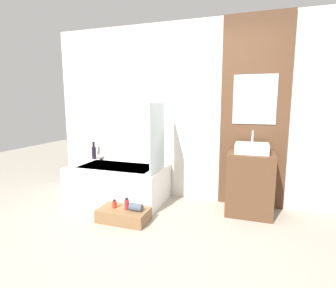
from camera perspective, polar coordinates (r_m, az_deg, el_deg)
The scene contains 13 objects.
ground_plane at distance 2.85m, azimuth -6.19°, elevation -21.67°, with size 12.00×12.00×0.00m, color #A39989.
wall_tiled_back at distance 3.94m, azimuth 3.19°, elevation 6.83°, with size 4.20×0.06×2.60m, color silver.
wall_wood_accent at distance 3.75m, azimuth 18.20°, elevation 6.44°, with size 0.89×0.04×2.60m.
bathtub at distance 4.04m, azimuth -10.79°, elevation -8.27°, with size 1.41×0.80×0.52m.
glass_shower_screen at distance 3.50m, azimuth -2.36°, elevation 1.34°, with size 0.01×0.54×0.93m, color silver.
wooden_step_bench at distance 3.39m, azimuth -9.63°, elevation -14.99°, with size 0.62×0.34×0.16m, color olive.
vanity_cabinet at distance 3.63m, azimuth 17.43°, elevation -8.16°, with size 0.58×0.51×0.81m, color brown.
sink at distance 3.52m, azimuth 17.80°, elevation -0.85°, with size 0.41×0.34×0.28m.
vase_tall_dark at distance 4.53m, azimuth -15.84°, elevation -1.69°, with size 0.07×0.07×0.29m.
vase_round_light at distance 4.44m, azimuth -14.26°, elevation -2.66°, with size 0.11×0.11×0.11m, color silver.
bottle_soap_primary at distance 3.40m, azimuth -11.57°, elevation -12.70°, with size 0.06×0.06×0.10m.
bottle_soap_secondary at distance 3.32m, azimuth -8.97°, elevation -12.83°, with size 0.06×0.06×0.15m.
towel_roll at distance 3.27m, azimuth -6.98°, elevation -13.50°, with size 0.09×0.09×0.16m, color #4C5666.
Camera 1 is at (1.05, -2.22, 1.46)m, focal length 28.00 mm.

